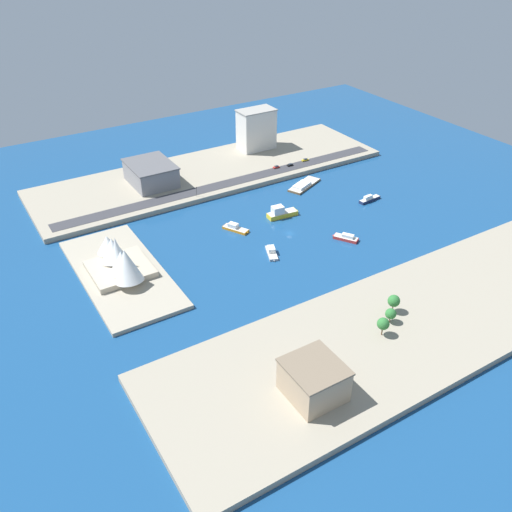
% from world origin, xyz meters
% --- Properties ---
extents(ground_plane, '(440.00, 440.00, 0.00)m').
position_xyz_m(ground_plane, '(0.00, 0.00, 0.00)').
color(ground_plane, navy).
extents(quay_west, '(70.00, 240.00, 3.08)m').
position_xyz_m(quay_west, '(-93.92, 0.00, 1.54)').
color(quay_west, '#9E937F').
rests_on(quay_west, ground_plane).
extents(quay_east, '(70.00, 240.00, 3.08)m').
position_xyz_m(quay_east, '(93.92, 0.00, 1.54)').
color(quay_east, '#9E937F').
rests_on(quay_east, ground_plane).
extents(peninsula_point, '(86.82, 38.21, 2.00)m').
position_xyz_m(peninsula_point, '(9.93, 94.47, 1.00)').
color(peninsula_point, '#A89E89').
rests_on(peninsula_point, ground_plane).
extents(road_strip, '(10.24, 228.00, 0.15)m').
position_xyz_m(road_strip, '(69.28, 0.00, 3.15)').
color(road_strip, '#38383D').
rests_on(road_strip, quay_east).
extents(ferry_yellow_fast, '(7.77, 20.40, 7.19)m').
position_xyz_m(ferry_yellow_fast, '(18.62, -6.95, 2.54)').
color(ferry_yellow_fast, yellow).
rests_on(ferry_yellow_fast, ground_plane).
extents(tugboat_red, '(14.04, 11.05, 3.57)m').
position_xyz_m(tugboat_red, '(-22.02, -22.54, 1.31)').
color(tugboat_red, red).
rests_on(tugboat_red, ground_plane).
extents(patrol_launch_navy, '(4.95, 17.04, 4.08)m').
position_xyz_m(patrol_launch_navy, '(6.81, -64.87, 1.40)').
color(patrol_launch_navy, '#1E284C').
rests_on(patrol_launch_navy, ground_plane).
extents(water_taxi_orange, '(15.81, 11.43, 3.97)m').
position_xyz_m(water_taxi_orange, '(18.76, 24.24, 1.34)').
color(water_taxi_orange, orange).
rests_on(water_taxi_orange, ground_plane).
extents(barge_flat_brown, '(19.49, 28.53, 2.90)m').
position_xyz_m(barge_flat_brown, '(44.93, -41.98, 1.10)').
color(barge_flat_brown, brown).
rests_on(barge_flat_brown, ground_plane).
extents(yacht_sleek_gray, '(14.90, 9.40, 3.69)m').
position_xyz_m(yacht_sleek_gray, '(-12.92, 20.19, 1.29)').
color(yacht_sleek_gray, '#999EA3').
rests_on(yacht_sleek_gray, ground_plane).
extents(apartment_midrise_tan, '(21.00, 19.88, 14.02)m').
position_xyz_m(apartment_midrise_tan, '(-105.47, 61.77, 10.12)').
color(apartment_midrise_tan, tan).
rests_on(apartment_midrise_tan, quay_west).
extents(warehouse_low_gray, '(34.31, 26.83, 13.57)m').
position_xyz_m(warehouse_low_gray, '(95.39, 42.69, 9.89)').
color(warehouse_low_gray, gray).
rests_on(warehouse_low_gray, quay_east).
extents(hotel_broad_white, '(15.82, 26.73, 29.07)m').
position_xyz_m(hotel_broad_white, '(111.38, -46.39, 17.65)').
color(hotel_broad_white, silver).
rests_on(hotel_broad_white, quay_east).
extents(pickup_red, '(2.02, 4.50, 1.60)m').
position_xyz_m(pickup_red, '(73.06, -39.01, 4.02)').
color(pickup_red, black).
rests_on(pickup_red, road_strip).
extents(taxi_yellow_cab, '(2.11, 5.08, 1.55)m').
position_xyz_m(taxi_yellow_cab, '(72.93, -63.21, 4.00)').
color(taxi_yellow_cab, black).
rests_on(taxi_yellow_cab, road_strip).
extents(suv_black, '(2.19, 4.33, 1.54)m').
position_xyz_m(suv_black, '(71.26, -49.20, 3.98)').
color(suv_black, black).
rests_on(suv_black, road_strip).
extents(traffic_light_waterfront, '(0.36, 0.36, 6.50)m').
position_xyz_m(traffic_light_waterfront, '(62.66, 26.51, 7.42)').
color(traffic_light_waterfront, black).
rests_on(traffic_light_waterfront, quay_east).
extents(opera_landmark, '(43.67, 28.92, 20.15)m').
position_xyz_m(opera_landmark, '(8.89, 94.47, 9.91)').
color(opera_landmark, '#BCAD93').
rests_on(opera_landmark, peninsula_point).
extents(park_tree_cluster, '(14.60, 20.04, 8.63)m').
position_xyz_m(park_tree_cluster, '(-89.25, 9.59, 8.62)').
color(park_tree_cluster, brown).
rests_on(park_tree_cluster, quay_west).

